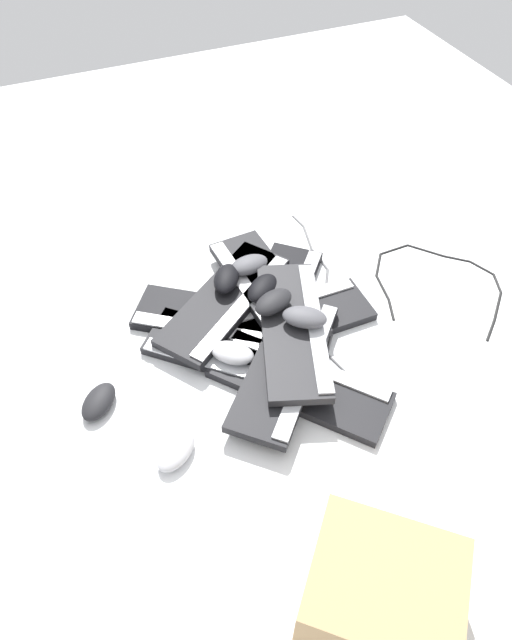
% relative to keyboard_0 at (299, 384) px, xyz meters
% --- Properties ---
extents(ground_plane, '(3.20, 3.20, 0.00)m').
position_rel_keyboard_0_xyz_m(ground_plane, '(-0.27, -0.10, -0.01)').
color(ground_plane, white).
extents(keyboard_0, '(0.43, 0.40, 0.03)m').
position_rel_keyboard_0_xyz_m(keyboard_0, '(0.00, 0.00, 0.00)').
color(keyboard_0, black).
rests_on(keyboard_0, ground).
extents(keyboard_1, '(0.15, 0.44, 0.03)m').
position_rel_keyboard_0_xyz_m(keyboard_1, '(-0.19, 0.07, 0.00)').
color(keyboard_1, black).
rests_on(keyboard_1, ground).
extents(keyboard_2, '(0.43, 0.40, 0.03)m').
position_rel_keyboard_0_xyz_m(keyboard_2, '(-0.27, 0.06, 0.00)').
color(keyboard_2, black).
rests_on(keyboard_2, ground).
extents(keyboard_3, '(0.38, 0.45, 0.03)m').
position_rel_keyboard_0_xyz_m(keyboard_3, '(-0.28, -0.11, 0.00)').
color(keyboard_3, black).
rests_on(keyboard_3, ground).
extents(keyboard_4, '(0.41, 0.43, 0.03)m').
position_rel_keyboard_0_xyz_m(keyboard_4, '(-0.15, -0.12, 0.00)').
color(keyboard_4, black).
rests_on(keyboard_4, ground).
extents(keyboard_5, '(0.42, 0.41, 0.03)m').
position_rel_keyboard_0_xyz_m(keyboard_5, '(-0.04, -0.02, 0.03)').
color(keyboard_5, black).
rests_on(keyboard_5, keyboard_0).
extents(keyboard_6, '(0.46, 0.29, 0.03)m').
position_rel_keyboard_0_xyz_m(keyboard_6, '(-0.12, 0.04, 0.06)').
color(keyboard_6, '#232326').
rests_on(keyboard_6, keyboard_5).
extents(keyboard_7, '(0.38, 0.44, 0.03)m').
position_rel_keyboard_0_xyz_m(keyboard_7, '(-0.30, -0.08, 0.03)').
color(keyboard_7, black).
rests_on(keyboard_7, keyboard_3).
extents(keyboard_8, '(0.45, 0.18, 0.03)m').
position_rel_keyboard_0_xyz_m(keyboard_8, '(-0.30, 0.04, 0.03)').
color(keyboard_8, black).
rests_on(keyboard_8, keyboard_2).
extents(mouse_0, '(0.12, 0.13, 0.04)m').
position_rel_keyboard_0_xyz_m(mouse_0, '(-0.12, -0.13, 0.04)').
color(mouse_0, '#B7B7BC').
rests_on(mouse_0, keyboard_4).
extents(mouse_1, '(0.12, 0.13, 0.04)m').
position_rel_keyboard_0_xyz_m(mouse_1, '(0.06, -0.33, 0.01)').
color(mouse_1, '#B7B7BC').
rests_on(mouse_1, ground).
extents(mouse_2, '(0.12, 0.13, 0.04)m').
position_rel_keyboard_0_xyz_m(mouse_2, '(-0.11, 0.06, 0.10)').
color(mouse_2, '#4C4C51').
rests_on(mouse_2, keyboard_6).
extents(mouse_3, '(0.10, 0.13, 0.04)m').
position_rel_keyboard_0_xyz_m(mouse_3, '(-0.19, 0.01, 0.10)').
color(mouse_3, black).
rests_on(mouse_3, keyboard_6).
extents(mouse_4, '(0.12, 0.13, 0.04)m').
position_rel_keyboard_0_xyz_m(mouse_4, '(-0.27, 0.02, 0.07)').
color(mouse_4, black).
rests_on(mouse_4, keyboard_8).
extents(mouse_5, '(0.13, 0.12, 0.04)m').
position_rel_keyboard_0_xyz_m(mouse_5, '(-0.13, -0.46, 0.01)').
color(mouse_5, black).
rests_on(mouse_5, ground).
extents(mouse_6, '(0.13, 0.11, 0.04)m').
position_rel_keyboard_0_xyz_m(mouse_6, '(-0.34, -0.06, 0.07)').
color(mouse_6, black).
rests_on(mouse_6, keyboard_7).
extents(mouse_7, '(0.08, 0.12, 0.04)m').
position_rel_keyboard_0_xyz_m(mouse_7, '(-0.37, 0.02, 0.07)').
color(mouse_7, '#4C4C51').
rests_on(mouse_7, keyboard_8).
extents(cable_0, '(0.41, 0.37, 0.01)m').
position_rel_keyboard_0_xyz_m(cable_0, '(-0.18, 0.53, -0.01)').
color(cable_0, black).
rests_on(cable_0, ground).
extents(cable_1, '(0.64, 0.18, 0.01)m').
position_rel_keyboard_0_xyz_m(cable_1, '(-0.29, 0.20, -0.01)').
color(cable_1, '#59595B').
rests_on(cable_1, ground).
extents(cardboard_box, '(0.34, 0.34, 0.16)m').
position_rel_keyboard_0_xyz_m(cardboard_box, '(0.50, -0.08, 0.07)').
color(cardboard_box, tan).
rests_on(cardboard_box, ground).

